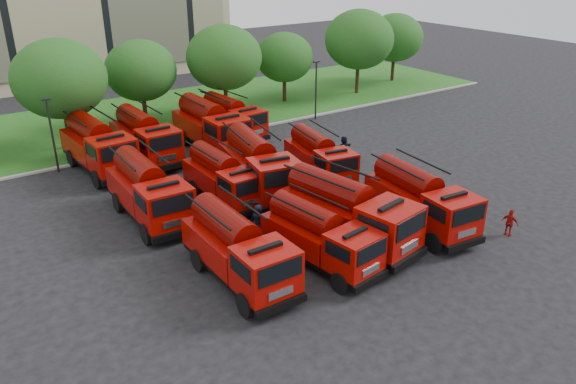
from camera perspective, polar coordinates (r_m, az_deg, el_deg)
name	(u,v)px	position (r m, az deg, el deg)	size (l,w,h in m)	color
ground	(331,230)	(30.72, 4.43, -3.87)	(140.00, 140.00, 0.00)	black
lawn	(149,117)	(52.00, -13.97, 7.39)	(70.00, 16.00, 0.12)	#175516
curb	(188,141)	(44.83, -10.11, 5.10)	(70.00, 0.30, 0.14)	gray
tree_2	(60,79)	(44.33, -22.19, 10.60)	(6.72, 6.72, 8.22)	#382314
tree_3	(141,70)	(48.74, -14.73, 11.85)	(5.88, 5.88, 7.19)	#382314
tree_4	(224,58)	(50.12, -6.51, 13.41)	(6.55, 6.55, 8.01)	#382314
tree_5	(284,57)	(54.70, -0.37, 13.52)	(5.46, 5.46, 6.68)	#382314
tree_6	(359,39)	(58.22, 7.24, 15.12)	(6.89, 6.89, 8.42)	#382314
tree_7	(395,38)	(64.53, 10.83, 15.16)	(6.05, 6.05, 7.39)	#382314
lamp_post_0	(52,131)	(40.45, -22.89, 5.69)	(0.60, 0.25, 5.11)	black
lamp_post_1	(316,87)	(49.44, 2.86, 10.63)	(0.60, 0.25, 5.11)	black
fire_truck_0	(238,249)	(25.64, -5.12, -5.78)	(2.67, 7.17, 3.25)	black
fire_truck_1	(320,237)	(26.90, 3.26, -4.55)	(3.08, 6.75, 2.97)	black
fire_truck_2	(347,212)	(28.68, 6.05, -2.07)	(3.95, 8.13, 3.55)	black
fire_truck_3	(420,199)	(31.12, 13.26, -0.74)	(3.21, 7.37, 3.26)	black
fire_truck_4	(148,191)	(32.10, -14.02, 0.12)	(2.91, 7.57, 3.41)	black
fire_truck_5	(223,177)	(33.66, -6.61, 1.48)	(2.53, 6.68, 3.03)	black
fire_truck_6	(258,165)	(34.54, -3.06, 2.71)	(4.05, 8.21, 3.58)	black
fire_truck_7	(319,157)	(36.84, 3.20, 3.61)	(3.34, 6.85, 2.99)	black
fire_truck_8	(98,146)	(40.03, -18.76, 4.47)	(3.24, 7.97, 3.56)	black
fire_truck_9	(145,137)	(41.16, -14.33, 5.44)	(2.88, 7.60, 3.44)	black
fire_truck_10	(211,126)	(42.44, -7.88, 6.67)	(3.00, 8.03, 3.64)	black
fire_truck_11	(232,117)	(45.34, -5.76, 7.56)	(2.97, 7.03, 3.12)	black
firefighter_0	(469,245)	(30.68, 17.91, -5.12)	(0.65, 0.48, 1.79)	black
firefighter_1	(360,268)	(27.44, 7.31, -7.70)	(0.88, 0.48, 1.81)	#98100B
firefighter_2	(508,235)	(32.31, 21.42, -4.12)	(0.89, 0.50, 1.51)	#98100B
firefighter_3	(407,210)	(33.63, 12.02, -1.78)	(0.95, 0.49, 1.47)	black
firefighter_4	(259,235)	(30.17, -2.98, -4.39)	(0.87, 0.57, 1.77)	black
firefighter_5	(343,159)	(40.85, 5.63, 3.37)	(1.59, 0.69, 1.71)	black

